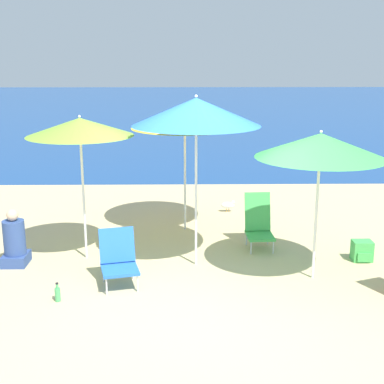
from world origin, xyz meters
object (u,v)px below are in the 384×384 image
object	(u,v)px
beach_umbrella_yellow	(185,119)
seagull	(228,205)
beach_chair_blue	(118,258)
beach_umbrella_lime	(80,127)
beach_chair_green	(259,223)
water_bottle	(58,294)
person_seated_near	(15,242)
backpack_green	(362,251)
beach_umbrella_blue	(196,112)
beach_umbrella_green	(320,146)

from	to	relation	value
beach_umbrella_yellow	seagull	xyz separation A→B (m)	(0.84, 1.04, -1.80)
beach_umbrella_yellow	beach_chair_blue	bearing A→B (deg)	-111.21
beach_umbrella_lime	beach_chair_green	size ratio (longest dim) A/B	2.53
beach_chair_blue	water_bottle	distance (m)	0.92
person_seated_near	backpack_green	xyz separation A→B (m)	(5.10, 0.06, -0.19)
beach_umbrella_blue	water_bottle	world-z (taller)	beach_umbrella_blue
beach_umbrella_yellow	seagull	size ratio (longest dim) A/B	7.95
person_seated_near	backpack_green	distance (m)	5.10
beach_chair_green	backpack_green	size ratio (longest dim) A/B	2.80
beach_umbrella_blue	person_seated_near	bearing A→B (deg)	179.04
beach_chair_blue	backpack_green	bearing A→B (deg)	-1.38
backpack_green	beach_chair_green	bearing A→B (deg)	156.42
beach_chair_blue	person_seated_near	distance (m)	1.73
backpack_green	seagull	bearing A→B (deg)	124.62
water_bottle	person_seated_near	bearing A→B (deg)	125.70
water_bottle	beach_chair_blue	bearing A→B (deg)	37.23
beach_umbrella_lime	water_bottle	world-z (taller)	beach_umbrella_lime
beach_umbrella_green	beach_umbrella_lime	bearing A→B (deg)	165.96
beach_umbrella_blue	person_seated_near	distance (m)	3.23
beach_umbrella_green	seagull	xyz separation A→B (m)	(-0.90, 3.20, -1.69)
beach_umbrella_lime	seagull	size ratio (longest dim) A/B	7.98
backpack_green	seagull	world-z (taller)	backpack_green
water_bottle	beach_chair_green	bearing A→B (deg)	35.03
backpack_green	seagull	distance (m)	3.13
beach_umbrella_green	beach_chair_green	distance (m)	2.00
beach_chair_green	beach_umbrella_lime	bearing A→B (deg)	-173.26
beach_chair_blue	water_bottle	size ratio (longest dim) A/B	2.96
beach_umbrella_yellow	person_seated_near	distance (m)	3.36
beach_umbrella_blue	beach_chair_green	xyz separation A→B (m)	(1.01, 0.75, -1.82)
backpack_green	water_bottle	size ratio (longest dim) A/B	1.24
beach_chair_green	backpack_green	world-z (taller)	beach_chair_green
beach_umbrella_green	beach_umbrella_yellow	bearing A→B (deg)	128.86
beach_umbrella_yellow	beach_umbrella_green	bearing A→B (deg)	-51.14
beach_umbrella_green	seagull	distance (m)	3.73
beach_umbrella_blue	person_seated_near	world-z (taller)	beach_umbrella_blue
beach_umbrella_lime	person_seated_near	xyz separation A→B (m)	(-0.98, -0.25, -1.64)
beach_umbrella_lime	water_bottle	size ratio (longest dim) A/B	8.75
beach_umbrella_blue	beach_chair_green	distance (m)	2.22
beach_umbrella_green	beach_chair_blue	bearing A→B (deg)	-176.97
beach_chair_blue	water_bottle	bearing A→B (deg)	-156.39
beach_chair_blue	beach_chair_green	bearing A→B (deg)	20.64
beach_chair_blue	beach_chair_green	distance (m)	2.49
person_seated_near	backpack_green	bearing A→B (deg)	0.69
beach_chair_green	beach_umbrella_yellow	bearing A→B (deg)	139.26
beach_umbrella_green	beach_chair_blue	xyz separation A→B (m)	(-2.64, -0.14, -1.47)
beach_umbrella_lime	beach_chair_blue	distance (m)	1.97
beach_umbrella_yellow	seagull	world-z (taller)	beach_umbrella_yellow
beach_umbrella_blue	beach_umbrella_yellow	world-z (taller)	beach_umbrella_blue
beach_chair_green	person_seated_near	size ratio (longest dim) A/B	1.02
beach_umbrella_lime	water_bottle	distance (m)	2.39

